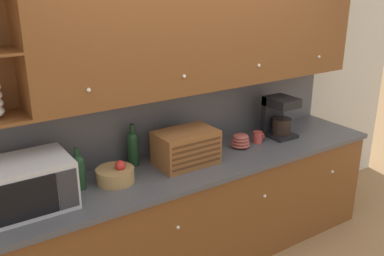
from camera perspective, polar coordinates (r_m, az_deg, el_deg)
ground_plane at (r=4.03m, az=-1.87°, el=-14.56°), size 24.00×24.00×0.00m
wall_back at (r=3.50m, az=-2.36°, el=3.62°), size 5.64×0.06×2.60m
counter_unit at (r=3.56m, az=0.90°, el=-11.02°), size 3.26×0.69×0.90m
backsplash_panel at (r=3.51m, az=-2.03°, el=1.43°), size 3.24×0.01×0.54m
upper_cabinets at (r=3.31m, az=1.77°, el=12.67°), size 3.24×0.36×0.85m
microwave at (r=2.83m, az=-21.13°, el=-7.03°), size 0.53×0.41×0.31m
second_wine_bottle at (r=2.98m, az=-14.93°, el=-5.44°), size 0.09×0.09×0.29m
fruit_basket at (r=3.04m, az=-10.17°, el=-6.15°), size 0.27×0.27×0.16m
wine_bottle at (r=3.26m, az=-7.90°, el=-2.46°), size 0.09×0.09×0.33m
bread_box at (r=3.25m, az=-0.81°, el=-2.62°), size 0.46×0.30×0.27m
storage_canister at (r=3.62m, az=1.75°, el=-1.42°), size 0.12×0.12×0.13m
bowl_stack_on_counter at (r=3.61m, az=6.47°, el=-1.73°), size 0.17×0.17×0.12m
mug at (r=3.75m, az=8.77°, el=-1.18°), size 0.10×0.09×0.10m
coffee_maker at (r=3.89m, az=11.45°, el=1.57°), size 0.23×0.27×0.36m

